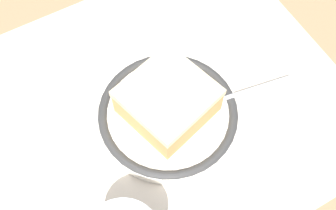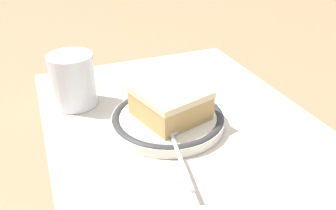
{
  "view_description": "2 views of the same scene",
  "coord_description": "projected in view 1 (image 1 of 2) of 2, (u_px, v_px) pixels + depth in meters",
  "views": [
    {
      "loc": [
        0.11,
        0.25,
        0.52
      ],
      "look_at": [
        -0.01,
        0.02,
        0.04
      ],
      "focal_mm": 47.07,
      "sensor_mm": 36.0,
      "label": 1
    },
    {
      "loc": [
        -0.46,
        0.2,
        0.31
      ],
      "look_at": [
        -0.01,
        0.02,
        0.04
      ],
      "focal_mm": 37.3,
      "sensor_mm": 36.0,
      "label": 2
    }
  ],
  "objects": [
    {
      "name": "placemat",
      "position": [
        150.0,
        109.0,
        0.58
      ],
      "size": [
        0.52,
        0.43,
        0.0
      ],
      "primitive_type": "cube",
      "color": "beige",
      "rests_on": "ground_plane"
    },
    {
      "name": "ground_plane",
      "position": [
        150.0,
        109.0,
        0.58
      ],
      "size": [
        2.4,
        2.4,
        0.0
      ],
      "primitive_type": "plane",
      "color": "#9E7551"
    },
    {
      "name": "plate",
      "position": [
        168.0,
        114.0,
        0.57
      ],
      "size": [
        0.18,
        0.18,
        0.02
      ],
      "color": "silver",
      "rests_on": "placemat"
    },
    {
      "name": "cake_slice",
      "position": [
        168.0,
        101.0,
        0.54
      ],
      "size": [
        0.12,
        0.12,
        0.05
      ],
      "color": "tan",
      "rests_on": "plate"
    },
    {
      "name": "spoon",
      "position": [
        217.0,
        100.0,
        0.56
      ],
      "size": [
        0.15,
        0.04,
        0.01
      ],
      "color": "silver",
      "rests_on": "plate"
    }
  ]
}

